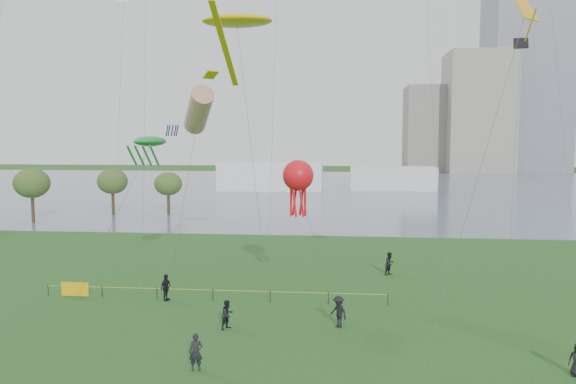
{
  "coord_description": "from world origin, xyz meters",
  "views": [
    {
      "loc": [
        3.28,
        -23.6,
        11.3
      ],
      "look_at": [
        0.0,
        10.0,
        8.0
      ],
      "focal_mm": 35.0,
      "sensor_mm": 36.0,
      "label": 1
    }
  ],
  "objects": [
    {
      "name": "spectator_a",
      "position": [
        -3.41,
        8.16,
        0.87
      ],
      "size": [
        1.01,
        1.07,
        1.74
      ],
      "primitive_type": "imported",
      "rotation": [
        0.0,
        0.0,
        0.99
      ],
      "color": "black",
      "rests_on": "ground_plane"
    },
    {
      "name": "spectator_b",
      "position": [
        3.11,
        9.07,
        0.95
      ],
      "size": [
        1.38,
        1.37,
        1.91
      ],
      "primitive_type": "imported",
      "rotation": [
        0.0,
        0.0,
        -0.78
      ],
      "color": "black",
      "rests_on": "ground_plane"
    },
    {
      "name": "kite_creature",
      "position": [
        -10.85,
        16.57,
        10.96
      ],
      "size": [
        5.46,
        5.5,
        11.38
      ],
      "rotation": [
        0.0,
        0.0,
        -0.03
      ],
      "color": "#3F3F42"
    },
    {
      "name": "spectator_f",
      "position": [
        -3.72,
        2.13,
        0.92
      ],
      "size": [
        0.7,
        0.49,
        1.84
      ],
      "primitive_type": "imported",
      "rotation": [
        0.0,
        0.0,
        0.08
      ],
      "color": "black",
      "rests_on": "ground_plane"
    },
    {
      "name": "spectator_g",
      "position": [
        7.23,
        22.32,
        0.95
      ],
      "size": [
        1.16,
        1.17,
        1.91
      ],
      "primitive_type": "imported",
      "rotation": [
        0.0,
        0.0,
        0.81
      ],
      "color": "black",
      "rests_on": "ground_plane"
    },
    {
      "name": "kite_stingray",
      "position": [
        -4.02,
        15.14,
        19.16
      ],
      "size": [
        4.89,
        10.01,
        19.63
      ],
      "rotation": [
        0.0,
        0.0,
        -0.01
      ],
      "color": "#3F3F42"
    },
    {
      "name": "trees",
      "position": [
        -34.51,
        49.01,
        4.96
      ],
      "size": [
        27.69,
        17.76,
        7.24
      ],
      "color": "#332717",
      "rests_on": "ground_plane"
    },
    {
      "name": "building_mid",
      "position": [
        46.0,
        162.0,
        19.0
      ],
      "size": [
        20.0,
        20.0,
        38.0
      ],
      "primitive_type": "cube",
      "color": "gray",
      "rests_on": "ground_plane"
    },
    {
      "name": "spectator_c",
      "position": [
        -8.85,
        13.44,
        0.93
      ],
      "size": [
        0.76,
        1.18,
        1.86
      ],
      "primitive_type": "imported",
      "rotation": [
        0.0,
        0.0,
        1.27
      ],
      "color": "black",
      "rests_on": "ground_plane"
    },
    {
      "name": "pavilion_left",
      "position": [
        -12.0,
        95.0,
        3.0
      ],
      "size": [
        22.0,
        8.0,
        6.0
      ],
      "primitive_type": "cube",
      "color": "white",
      "rests_on": "ground_plane"
    },
    {
      "name": "fence",
      "position": [
        -11.72,
        13.73,
        0.55
      ],
      "size": [
        24.07,
        0.07,
        1.05
      ],
      "color": "black",
      "rests_on": "ground_plane"
    },
    {
      "name": "kite_octopus",
      "position": [
        0.16,
        15.72,
        8.54
      ],
      "size": [
        3.51,
        3.31,
        9.72
      ],
      "rotation": [
        0.0,
        0.0,
        -0.37
      ],
      "color": "#3F3F42"
    },
    {
      "name": "lake",
      "position": [
        0.0,
        100.0,
        0.02
      ],
      "size": [
        400.0,
        120.0,
        0.08
      ],
      "primitive_type": "cube",
      "color": "slate",
      "rests_on": "ground_plane"
    },
    {
      "name": "kite_delta",
      "position": [
        12.15,
        6.17,
        16.89
      ],
      "size": [
        8.39,
        13.47,
        18.52
      ],
      "rotation": [
        0.0,
        0.0,
        0.08
      ],
      "color": "#3F3F42"
    },
    {
      "name": "pavilion_right",
      "position": [
        14.0,
        98.0,
        2.5
      ],
      "size": [
        18.0,
        7.0,
        5.0
      ],
      "primitive_type": "cube",
      "color": "silver",
      "rests_on": "ground_plane"
    },
    {
      "name": "kite_windsock",
      "position": [
        -8.07,
        20.03,
        13.41
      ],
      "size": [
        4.22,
        5.06,
        15.31
      ],
      "rotation": [
        0.0,
        0.0,
        0.27
      ],
      "color": "#3F3F42"
    },
    {
      "name": "building_low",
      "position": [
        32.0,
        168.0,
        14.0
      ],
      "size": [
        16.0,
        18.0,
        28.0
      ],
      "primitive_type": "cube",
      "color": "slate",
      "rests_on": "ground_plane"
    }
  ]
}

